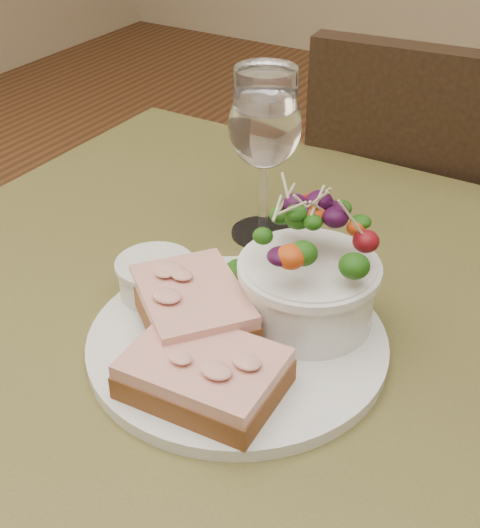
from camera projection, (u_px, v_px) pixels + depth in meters
The scene contains 9 objects.
cafe_table at pixel (239, 406), 0.74m from camera, with size 0.80×0.80×0.75m.
chair_far at pixel (438, 358), 1.34m from camera, with size 0.46×0.46×0.90m.
dinner_plate at pixel (237, 342), 0.65m from camera, with size 0.27×0.27×0.01m, color white.
sandwich_front at pixel (204, 373), 0.58m from camera, with size 0.13×0.10×0.03m.
sandwich_back at pixel (192, 305), 0.65m from camera, with size 0.15×0.14×0.03m.
ramekin at pixel (156, 276), 0.69m from camera, with size 0.07×0.07×0.04m.
salad_bowl at pixel (310, 265), 0.64m from camera, with size 0.12×0.12×0.13m.
garnish at pixel (215, 267), 0.73m from camera, with size 0.05×0.04×0.02m.
wine_glass at pixel (265, 131), 0.75m from camera, with size 0.08×0.08×0.18m.
Camera 1 is at (0.28, -0.46, 1.17)m, focal length 50.00 mm.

